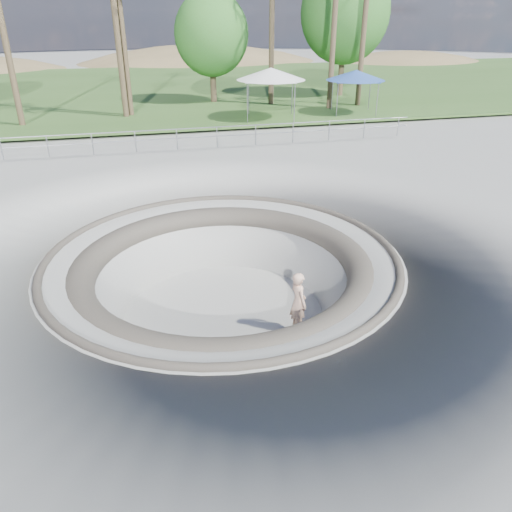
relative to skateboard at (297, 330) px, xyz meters
name	(u,v)px	position (x,y,z in m)	size (l,w,h in m)	color
ground	(222,256)	(-1.84, 1.54, 1.83)	(180.00, 180.00, 0.00)	#989893
skate_bowl	(224,310)	(-1.84, 1.54, 0.00)	(14.00, 14.00, 4.10)	#989893
grass_strip	(151,88)	(-1.84, 35.54, 2.05)	(180.00, 36.00, 0.12)	#335522
distant_hills	(174,119)	(1.94, 58.71, -5.19)	(103.20, 45.00, 28.60)	brown
safety_railing	(177,139)	(-1.84, 13.54, 2.52)	(25.00, 0.06, 1.03)	gray
skateboard	(297,330)	(0.00, 0.00, 0.00)	(0.88, 0.27, 0.09)	brown
skater	(298,302)	(0.00, 0.00, 0.93)	(0.67, 0.44, 1.83)	beige
canopy_white	(271,74)	(4.62, 19.54, 4.73)	(5.73, 5.73, 3.00)	gray
canopy_blue	(356,75)	(10.36, 19.92, 4.46)	(5.15, 5.15, 2.69)	gray
bushy_tree_mid	(211,34)	(2.25, 26.69, 6.68)	(5.23, 4.76, 7.55)	brown
bushy_tree_right	(345,13)	(12.52, 27.33, 8.03)	(6.73, 6.12, 9.72)	brown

